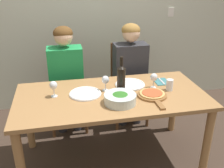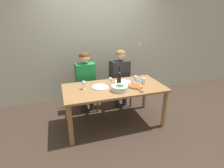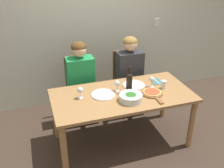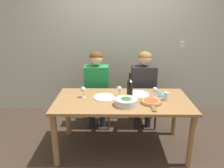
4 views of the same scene
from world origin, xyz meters
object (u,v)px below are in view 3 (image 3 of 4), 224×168
Objects in this scene: person_man at (130,69)px; wine_bottle at (129,82)px; wine_glass_left at (80,91)px; wine_glass_right at (152,80)px; wine_glass_centre at (117,84)px; chair_right at (127,79)px; water_tumbler at (164,85)px; person_woman at (81,76)px; fork_on_napkin at (156,81)px; dinner_plate_left at (103,95)px; dinner_plate_right at (134,85)px; broccoli_bowl at (131,97)px; pizza_on_board at (152,93)px; chair_left at (80,86)px.

person_man reaches higher than wine_bottle.
wine_glass_left is at bearing -146.26° from person_man.
wine_glass_centre is (-0.47, 0.03, 0.00)m from wine_glass_right.
water_tumbler is at bearing -75.83° from chair_right.
water_tumbler is at bearing -35.34° from person_woman.
wine_glass_left is 1.09m from fork_on_napkin.
wine_bottle is 0.16m from wine_glass_centre.
dinner_plate_left is 2.72× the size of water_tumbler.
dinner_plate_right is (0.61, -0.48, -0.01)m from person_woman.
chair_right is 0.87m from wine_bottle.
wine_bottle is 1.19× the size of dinner_plate_right.
wine_glass_centre is 1.39× the size of water_tumbler.
dinner_plate_right is (0.13, 0.16, -0.14)m from wine_bottle.
broccoli_bowl is at bearing -105.76° from wine_bottle.
dinner_plate_left is 1.96× the size of wine_glass_left.
pizza_on_board is at bearing -90.32° from person_man.
person_woman is at bearing 127.14° from wine_bottle.
wine_glass_left is 0.84× the size of fork_on_napkin.
chair_right is at bearing 0.00° from chair_left.
wine_glass_left is (-0.13, -0.59, 0.08)m from person_woman.
chair_left is 1.17m from pizza_on_board.
broccoli_bowl reaches higher than fork_on_napkin.
person_woman and person_man have the same top height.
wine_glass_centre is at bearing 169.25° from water_tumbler.
wine_bottle is (0.48, -0.64, 0.12)m from person_woman.
dinner_plate_left is (-0.28, 0.23, -0.03)m from broccoli_bowl.
chair_right is 0.91m from pizza_on_board.
person_man reaches higher than dinner_plate_left.
person_woman is 0.75m from person_man.
wine_glass_left is (-0.74, -0.11, 0.10)m from dinner_plate_right.
wine_bottle is at bearing -112.82° from person_man.
chair_right reaches higher than broccoli_bowl.
wine_bottle is 0.52m from fork_on_napkin.
person_woman is (0.00, -0.11, 0.23)m from chair_left.
person_woman is 1.07m from pizza_on_board.
wine_glass_centre is (0.48, 0.03, 0.00)m from wine_glass_left.
person_woman reaches higher than wine_bottle.
person_man is (0.75, -0.11, 0.23)m from chair_left.
broccoli_bowl is 0.94× the size of dinner_plate_right.
person_woman is 0.81m from wine_bottle.
wine_bottle is at bearing -57.31° from chair_left.
wine_glass_right is at bearing -35.88° from person_woman.
broccoli_bowl is 1.85× the size of wine_glass_right.
person_man reaches higher than fork_on_napkin.
wine_glass_left is at bearing 156.33° from broccoli_bowl.
chair_left reaches higher than fork_on_napkin.
wine_bottle is 1.19× the size of dinner_plate_left.
fork_on_napkin is (0.13, 0.12, -0.10)m from wine_glass_right.
pizza_on_board is 0.90m from wine_glass_left.
wine_glass_centre is (0.20, 0.04, 0.10)m from dinner_plate_left.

